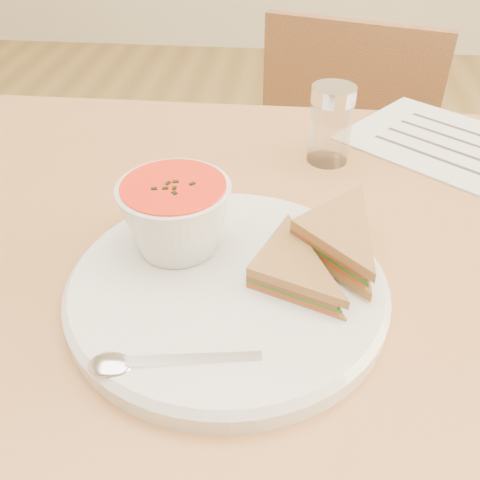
# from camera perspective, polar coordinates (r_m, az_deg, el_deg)

# --- Properties ---
(dining_table) EXTENTS (1.00, 0.70, 0.75)m
(dining_table) POSITION_cam_1_polar(r_m,az_deg,el_deg) (0.85, 3.68, -20.43)
(dining_table) COLOR brown
(dining_table) RESTS_ON floor
(chair_far) EXTENTS (0.45, 0.45, 0.82)m
(chair_far) POSITION_cam_1_polar(r_m,az_deg,el_deg) (1.14, 7.99, -0.18)
(chair_far) COLOR #5B2F1B
(chair_far) RESTS_ON floor
(plate) EXTENTS (0.38, 0.38, 0.02)m
(plate) POSITION_cam_1_polar(r_m,az_deg,el_deg) (0.50, -1.38, -5.15)
(plate) COLOR silver
(plate) RESTS_ON dining_table
(soup_bowl) EXTENTS (0.13, 0.13, 0.07)m
(soup_bowl) POSITION_cam_1_polar(r_m,az_deg,el_deg) (0.51, -6.83, 2.18)
(soup_bowl) COLOR silver
(soup_bowl) RESTS_ON plate
(sandwich_half_a) EXTENTS (0.12, 0.12, 0.03)m
(sandwich_half_a) POSITION_cam_1_polar(r_m,az_deg,el_deg) (0.47, 0.65, -4.32)
(sandwich_half_a) COLOR #B27B3E
(sandwich_half_a) RESTS_ON plate
(sandwich_half_b) EXTENTS (0.14, 0.14, 0.03)m
(sandwich_half_b) POSITION_cam_1_polar(r_m,az_deg,el_deg) (0.51, 5.34, 0.71)
(sandwich_half_b) COLOR #B27B3E
(sandwich_half_b) RESTS_ON plate
(spoon) EXTENTS (0.18, 0.06, 0.01)m
(spoon) POSITION_cam_1_polar(r_m,az_deg,el_deg) (0.43, -6.72, -12.72)
(spoon) COLOR silver
(spoon) RESTS_ON plate
(paper_menu) EXTENTS (0.34, 0.33, 0.00)m
(paper_menu) POSITION_cam_1_polar(r_m,az_deg,el_deg) (0.81, 21.84, 9.32)
(paper_menu) COLOR white
(paper_menu) RESTS_ON dining_table
(condiment_shaker) EXTENTS (0.06, 0.06, 0.10)m
(condiment_shaker) POSITION_cam_1_polar(r_m,az_deg,el_deg) (0.70, 9.62, 12.02)
(condiment_shaker) COLOR silver
(condiment_shaker) RESTS_ON dining_table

